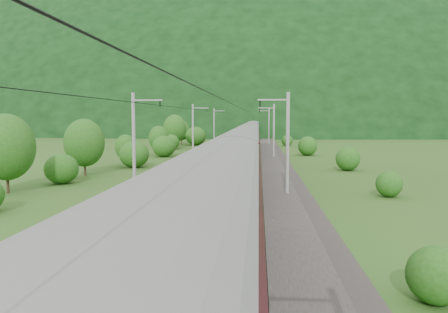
{
  "coord_description": "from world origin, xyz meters",
  "views": [
    {
      "loc": [
        3.91,
        -34.68,
        6.38
      ],
      "look_at": [
        0.64,
        6.49,
        2.6
      ],
      "focal_mm": 35.0,
      "sensor_mm": 36.0,
      "label": 1
    }
  ],
  "objects": [
    {
      "name": "track_right",
      "position": [
        2.4,
        10.0,
        0.37
      ],
      "size": [
        2.4,
        220.0,
        0.27
      ],
      "color": "#533323",
      "rests_on": "railbed"
    },
    {
      "name": "railbed",
      "position": [
        0.0,
        10.0,
        0.15
      ],
      "size": [
        14.0,
        220.0,
        0.3
      ],
      "primitive_type": "cube",
      "color": "#38332D",
      "rests_on": "ground"
    },
    {
      "name": "overhead_wires",
      "position": [
        0.0,
        10.0,
        7.1
      ],
      "size": [
        4.83,
        198.0,
        0.03
      ],
      "color": "black",
      "rests_on": "ground"
    },
    {
      "name": "signal",
      "position": [
        -3.56,
        40.16,
        1.53
      ],
      "size": [
        0.23,
        0.23,
        2.1
      ],
      "color": "black",
      "rests_on": "railbed"
    },
    {
      "name": "vegetation_left",
      "position": [
        -13.81,
        26.23,
        2.79
      ],
      "size": [
        11.53,
        140.63,
        6.82
      ],
      "color": "#224B14",
      "rests_on": "ground"
    },
    {
      "name": "vegetation_right",
      "position": [
        12.25,
        23.41,
        1.2
      ],
      "size": [
        7.02,
        104.11,
        2.83
      ],
      "color": "#224B14",
      "rests_on": "ground"
    },
    {
      "name": "train",
      "position": [
        2.4,
        15.32,
        3.84
      ],
      "size": [
        3.28,
        158.44,
        5.73
      ],
      "color": "black",
      "rests_on": "ground"
    },
    {
      "name": "mountain_main",
      "position": [
        0.0,
        260.0,
        0.0
      ],
      "size": [
        504.0,
        360.0,
        244.0
      ],
      "primitive_type": "ellipsoid",
      "color": "black",
      "rests_on": "ground"
    },
    {
      "name": "catenary_right",
      "position": [
        6.12,
        32.0,
        4.5
      ],
      "size": [
        2.54,
        192.28,
        8.0
      ],
      "color": "gray",
      "rests_on": "railbed"
    },
    {
      "name": "track_left",
      "position": [
        -2.4,
        10.0,
        0.37
      ],
      "size": [
        2.4,
        220.0,
        0.27
      ],
      "color": "#533323",
      "rests_on": "railbed"
    },
    {
      "name": "mountain_ridge",
      "position": [
        -120.0,
        300.0,
        0.0
      ],
      "size": [
        336.0,
        280.0,
        132.0
      ],
      "primitive_type": "ellipsoid",
      "color": "black",
      "rests_on": "ground"
    },
    {
      "name": "hazard_post_far",
      "position": [
        0.03,
        30.61,
        1.02
      ],
      "size": [
        0.15,
        0.15,
        1.45
      ],
      "primitive_type": "cylinder",
      "color": "red",
      "rests_on": "railbed"
    },
    {
      "name": "ground",
      "position": [
        0.0,
        0.0,
        0.0
      ],
      "size": [
        600.0,
        600.0,
        0.0
      ],
      "primitive_type": "plane",
      "color": "#2D4816",
      "rests_on": "ground"
    },
    {
      "name": "catenary_left",
      "position": [
        -6.12,
        32.0,
        4.5
      ],
      "size": [
        2.54,
        192.28,
        8.0
      ],
      "color": "gray",
      "rests_on": "railbed"
    },
    {
      "name": "hazard_post_near",
      "position": [
        -0.73,
        30.64,
        1.05
      ],
      "size": [
        0.16,
        0.16,
        1.51
      ],
      "primitive_type": "cylinder",
      "color": "red",
      "rests_on": "railbed"
    }
  ]
}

